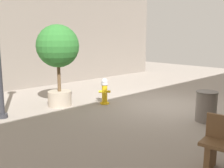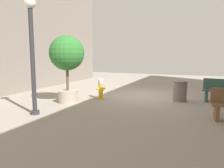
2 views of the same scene
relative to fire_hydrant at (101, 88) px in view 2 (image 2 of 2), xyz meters
name	(u,v)px [view 2 (image 2 of 2)]	position (x,y,z in m)	size (l,w,h in m)	color
ground_plane	(141,96)	(-1.51, -1.31, -0.45)	(23.40, 23.40, 0.00)	gray
fire_hydrant	(101,88)	(0.00, 0.00, 0.00)	(0.37, 0.37, 0.90)	gold
bench_near	(224,91)	(-4.97, -1.17, 0.04)	(1.63, 0.56, 0.95)	#33594C
planter_tree	(67,58)	(0.88, 1.24, 1.37)	(1.39, 1.39, 2.69)	tan
street_lamp	(32,43)	(0.86, 3.17, 1.85)	(0.36, 0.36, 3.69)	#2D2D33
trash_bin	(180,91)	(-3.29, -0.78, -0.03)	(0.58, 0.58, 0.84)	slate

